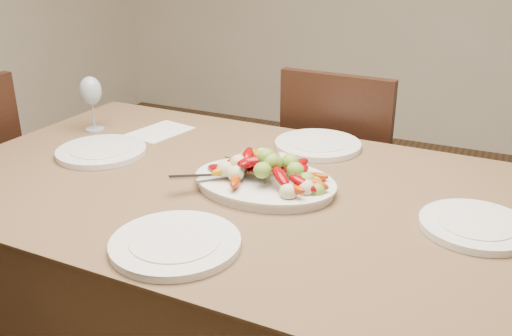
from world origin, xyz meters
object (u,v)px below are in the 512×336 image
at_px(plate_far, 318,145).
at_px(wine_glass, 92,102).
at_px(chair_far, 347,179).
at_px(plate_left, 101,152).
at_px(dining_table, 256,304).
at_px(serving_platter, 264,185).
at_px(plate_near, 175,244).
at_px(plate_right, 476,226).

xyz_separation_m(plate_far, wine_glass, (-0.78, -0.17, 0.09)).
bearing_deg(chair_far, plate_far, 93.83).
height_order(plate_left, wine_glass, wine_glass).
bearing_deg(plate_far, plate_left, -149.67).
xyz_separation_m(dining_table, serving_platter, (0.02, 0.01, 0.39)).
bearing_deg(plate_near, plate_left, 143.52).
height_order(plate_right, wine_glass, wine_glass).
relative_size(plate_far, plate_near, 0.96).
bearing_deg(wine_glass, dining_table, -15.94).
bearing_deg(plate_left, wine_glass, 134.63).
relative_size(dining_table, wine_glass, 8.98).
bearing_deg(dining_table, wine_glass, 164.06).
height_order(serving_platter, plate_far, serving_platter).
height_order(dining_table, plate_far, plate_far).
bearing_deg(plate_far, chair_far, 91.40).
relative_size(plate_left, wine_glass, 1.37).
distance_m(plate_left, plate_far, 0.69).
xyz_separation_m(dining_table, plate_left, (-0.55, 0.03, 0.39)).
bearing_deg(chair_far, serving_platter, 91.50).
bearing_deg(chair_far, plate_left, 55.17).
distance_m(dining_table, plate_near, 0.53).
relative_size(plate_far, wine_glass, 1.37).
bearing_deg(plate_left, plate_right, -0.82).
xyz_separation_m(dining_table, chair_far, (0.03, 0.80, 0.10)).
distance_m(serving_platter, plate_near, 0.37).
bearing_deg(chair_far, plate_near, 89.41).
height_order(chair_far, plate_right, chair_far).
relative_size(serving_platter, wine_glass, 1.90).
xyz_separation_m(plate_left, plate_right, (1.12, -0.02, 0.00)).
bearing_deg(plate_far, plate_right, -34.94).
height_order(serving_platter, plate_right, serving_platter).
xyz_separation_m(serving_platter, plate_left, (-0.58, 0.02, -0.00)).
xyz_separation_m(chair_far, plate_right, (0.53, -0.79, 0.29)).
relative_size(plate_near, wine_glass, 1.43).
xyz_separation_m(chair_far, serving_platter, (-0.01, -0.79, 0.30)).
height_order(serving_platter, plate_near, serving_platter).
distance_m(dining_table, serving_platter, 0.39).
relative_size(chair_far, plate_left, 3.39).
xyz_separation_m(serving_platter, wine_glass, (-0.75, 0.20, 0.09)).
bearing_deg(serving_platter, chair_far, 89.08).
height_order(plate_left, plate_near, same).
bearing_deg(plate_right, dining_table, -178.65).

